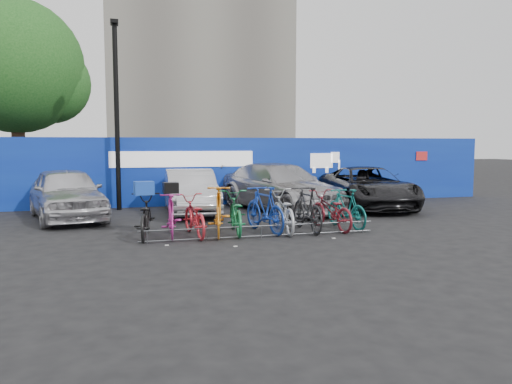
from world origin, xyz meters
name	(u,v)px	position (x,y,z in m)	size (l,w,h in m)	color
ground	(255,233)	(0.00, 0.00, 0.00)	(100.00, 100.00, 0.00)	black
hoarding	(211,171)	(0.01, 6.00, 1.20)	(22.00, 0.18, 2.40)	#0A2395
tree	(22,70)	(-6.77, 10.06, 5.07)	(5.40, 5.20, 7.80)	#382314
lamppost	(117,110)	(-3.20, 5.40, 3.27)	(0.25, 0.50, 6.11)	black
bike_rack	(261,231)	(0.00, -0.60, 0.16)	(5.60, 0.03, 0.30)	#595B60
car_0	(67,193)	(-4.65, 3.66, 0.76)	(1.79, 4.44, 1.51)	silver
car_1	(190,192)	(-1.02, 3.96, 0.69)	(1.45, 4.16, 1.37)	#B9B9BF
car_2	(280,187)	(1.94, 3.95, 0.77)	(2.15, 5.29, 1.54)	#A0A0A4
car_3	(367,187)	(4.98, 3.74, 0.70)	(2.32, 5.04, 1.40)	black
bike_0	(145,216)	(-2.61, 0.14, 0.50)	(0.67, 1.91, 1.00)	black
bike_1	(171,215)	(-2.01, 0.07, 0.52)	(0.49, 1.72, 1.03)	#C92E95
bike_2	(194,216)	(-1.48, 0.02, 0.49)	(0.65, 1.86, 0.98)	red
bike_3	(219,211)	(-0.89, -0.01, 0.59)	(0.56, 1.98, 1.19)	orange
bike_4	(235,213)	(-0.45, 0.12, 0.51)	(0.68, 1.94, 1.02)	#186F3D
bike_5	(265,209)	(0.27, 0.05, 0.58)	(0.54, 1.92, 1.15)	#14359D
bike_6	(283,211)	(0.72, 0.01, 0.52)	(0.69, 1.98, 1.04)	#B0B3B8
bike_7	(307,209)	(1.34, -0.06, 0.57)	(0.53, 1.89, 1.14)	#232326
bike_8	(330,210)	(1.99, 0.00, 0.50)	(0.66, 1.89, 0.99)	maroon
bike_9	(346,208)	(2.48, 0.11, 0.52)	(0.49, 1.73, 1.04)	#116661
cargo_crate	(144,188)	(-2.61, 0.14, 1.16)	(0.43, 0.33, 0.31)	#1743B2
cargo_topcase	(171,188)	(-2.01, 0.07, 1.16)	(0.34, 0.30, 0.25)	black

